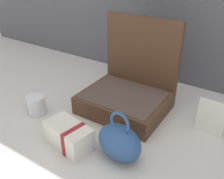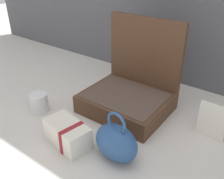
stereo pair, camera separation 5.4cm
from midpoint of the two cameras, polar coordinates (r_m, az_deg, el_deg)
ground_plane at (r=1.16m, az=-0.03°, el=-7.89°), size 6.00×6.00×0.00m
open_suitcase at (r=1.24m, az=2.45°, el=-0.36°), size 0.39×0.33×0.43m
teal_pouch_handbag at (r=0.96m, az=0.04°, el=-11.72°), size 0.20×0.15×0.20m
cream_toiletry_bag at (r=1.04m, az=-11.05°, el=-10.24°), size 0.21×0.14×0.10m
coffee_mug at (r=1.28m, az=-17.83°, el=-3.28°), size 0.12×0.09×0.09m
info_card_left at (r=1.14m, az=20.07°, el=-5.92°), size 0.12×0.01×0.16m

